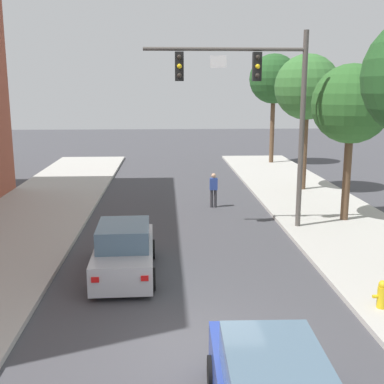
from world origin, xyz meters
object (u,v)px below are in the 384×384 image
street_tree_second (351,105)px  street_tree_third (307,88)px  pedestrian_crossing_road (214,188)px  car_lead_silver (124,251)px  traffic_signal_mast (259,94)px  street_tree_farthest (274,79)px  fire_hydrant (382,294)px

street_tree_second → street_tree_third: size_ratio=0.89×
pedestrian_crossing_road → car_lead_silver: bearing=-112.7°
traffic_signal_mast → street_tree_farthest: street_tree_farthest is taller
street_tree_second → fire_hydrant: bearing=-104.2°
fire_hydrant → car_lead_silver: bearing=155.6°
street_tree_second → street_tree_third: (0.03, 6.41, 0.70)m
traffic_signal_mast → pedestrian_crossing_road: (-1.29, 3.92, -4.41)m
traffic_signal_mast → car_lead_silver: (-4.81, -4.49, -4.60)m
car_lead_silver → pedestrian_crossing_road: (3.52, 8.41, 0.19)m
pedestrian_crossing_road → fire_hydrant: 11.83m
street_tree_second → street_tree_farthest: 16.53m
street_tree_second → street_tree_farthest: bearing=88.4°
traffic_signal_mast → street_tree_second: traffic_signal_mast is taller
traffic_signal_mast → car_lead_silver: traffic_signal_mast is taller
car_lead_silver → street_tree_farthest: (9.19, 21.83, 5.51)m
fire_hydrant → street_tree_farthest: bearing=84.1°
fire_hydrant → street_tree_third: street_tree_third is taller
street_tree_second → street_tree_farthest: street_tree_farthest is taller
pedestrian_crossing_road → traffic_signal_mast: bearing=-71.8°
car_lead_silver → pedestrian_crossing_road: pedestrian_crossing_road is taller
street_tree_third → car_lead_silver: bearing=-126.6°
traffic_signal_mast → street_tree_second: 4.04m
street_tree_third → street_tree_farthest: 10.09m
street_tree_third → street_tree_farthest: size_ratio=0.91×
pedestrian_crossing_road → street_tree_third: 7.79m
car_lead_silver → street_tree_third: bearing=53.4°
traffic_signal_mast → pedestrian_crossing_road: bearing=108.2°
street_tree_second → pedestrian_crossing_road: bearing=149.7°
street_tree_second → traffic_signal_mast: bearing=-167.4°
street_tree_third → street_tree_farthest: bearing=87.6°
pedestrian_crossing_road → street_tree_farthest: bearing=67.1°
car_lead_silver → traffic_signal_mast: bearing=43.0°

